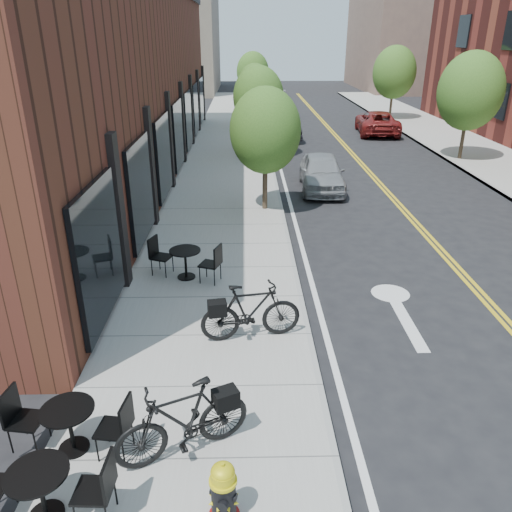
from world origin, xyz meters
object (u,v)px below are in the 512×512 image
object	(u,v)px
fire_hydrant	(223,493)
bicycle_left	(183,420)
parked_car_far	(377,122)
bistro_set_b	(40,488)
parked_car_b	(281,125)
parked_car_c	(274,105)
bicycle_right	(251,311)
bistro_set_c	(185,260)
bistro_set_a	(69,423)
parked_car_a	(322,172)

from	to	relation	value
fire_hydrant	bicycle_left	xyz separation A→B (m)	(-0.57, 1.01, 0.15)
bicycle_left	parked_car_far	distance (m)	25.77
bicycle_left	bistro_set_b	bearing A→B (deg)	-83.37
parked_car_b	parked_car_far	bearing A→B (deg)	4.99
fire_hydrant	parked_car_b	distance (m)	24.27
parked_car_b	parked_car_c	size ratio (longest dim) A/B	0.78
fire_hydrant	bicycle_right	distance (m)	3.82
bistro_set_c	parked_car_far	distance (m)	21.03
fire_hydrant	bistro_set_a	bearing A→B (deg)	173.89
bistro_set_a	bistro_set_c	distance (m)	5.34
parked_car_a	bistro_set_a	bearing A→B (deg)	-108.84
fire_hydrant	bistro_set_c	distance (m)	6.46
bicycle_left	bistro_set_c	world-z (taller)	bicycle_left
fire_hydrant	bistro_set_a	size ratio (longest dim) A/B	0.51
bicycle_left	bistro_set_b	distance (m)	1.79
bistro_set_c	parked_car_a	world-z (taller)	parked_car_a
bistro_set_a	parked_car_c	size ratio (longest dim) A/B	0.30
bicycle_right	bistro_set_a	size ratio (longest dim) A/B	1.11
bicycle_right	bistro_set_c	distance (m)	2.96
bicycle_right	parked_car_a	bearing A→B (deg)	-25.22
fire_hydrant	parked_car_far	distance (m)	26.56
bistro_set_b	bicycle_left	bearing A→B (deg)	34.33
bicycle_left	parked_car_c	distance (m)	31.51
parked_car_b	parked_car_c	world-z (taller)	parked_car_c
parked_car_c	bistro_set_b	bearing A→B (deg)	-97.08
parked_car_b	parked_car_far	size ratio (longest dim) A/B	0.91
fire_hydrant	bistro_set_a	distance (m)	2.37
bicycle_left	parked_car_b	bearing A→B (deg)	148.02
bicycle_right	parked_car_b	xyz separation A→B (m)	(1.95, 20.36, 0.03)
bicycle_left	bistro_set_c	xyz separation A→B (m)	(-0.55, 5.35, -0.10)
fire_hydrant	parked_car_c	bearing A→B (deg)	107.87
bistro_set_b	bistro_set_a	bearing A→B (deg)	92.81
parked_car_a	fire_hydrant	bearing A→B (deg)	-99.35
bistro_set_a	bistro_set_b	bearing A→B (deg)	-81.72
bistro_set_c	parked_car_far	size ratio (longest dim) A/B	0.36
parked_car_c	parked_car_a	bearing A→B (deg)	-86.90
bicycle_left	parked_car_a	xyz separation A→B (m)	(3.68, 12.94, -0.02)
bistro_set_a	bistro_set_c	bearing A→B (deg)	87.71
parked_car_far	parked_car_b	bearing A→B (deg)	17.67
parked_car_far	fire_hydrant	bearing A→B (deg)	78.53
fire_hydrant	parked_car_b	world-z (taller)	parked_car_b
bistro_set_a	bistro_set_c	size ratio (longest dim) A/B	0.99
bistro_set_a	parked_car_a	size ratio (longest dim) A/B	0.44
fire_hydrant	parked_car_a	world-z (taller)	parked_car_a
parked_car_c	parked_car_far	world-z (taller)	parked_car_c
bistro_set_a	parked_car_c	world-z (taller)	parked_car_c
parked_car_a	bicycle_right	bearing A→B (deg)	-101.93
bicycle_right	parked_car_far	xyz separation A→B (m)	(7.60, 21.53, -0.02)
parked_car_b	bicycle_right	bearing A→B (deg)	-102.17
bicycle_right	parked_car_c	world-z (taller)	parked_car_c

